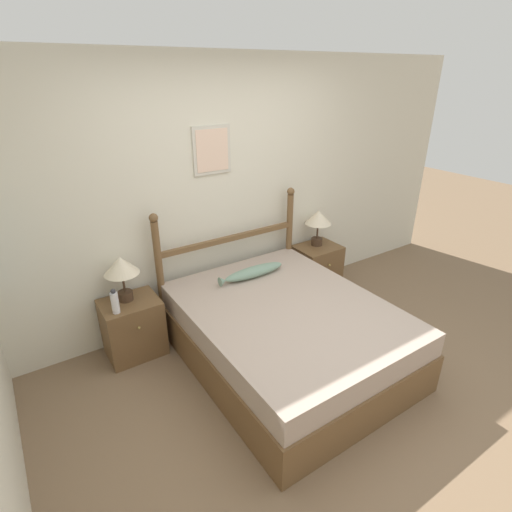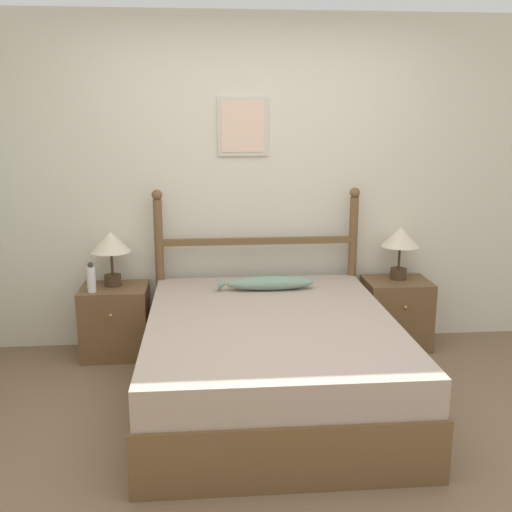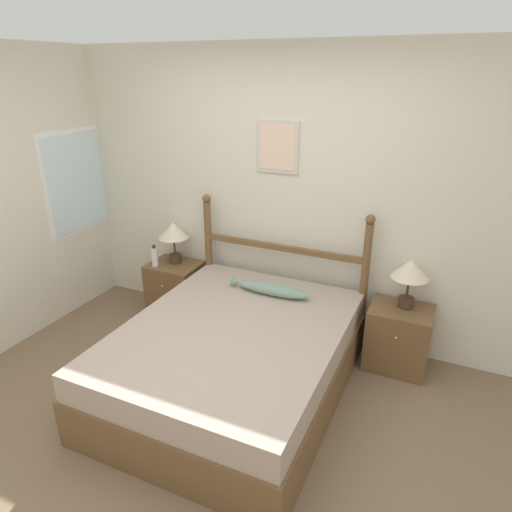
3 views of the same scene
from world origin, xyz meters
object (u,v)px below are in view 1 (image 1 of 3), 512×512
object	(u,v)px
nightstand_left	(133,327)
table_lamp_left	(121,268)
bed	(286,334)
table_lamp_right	(318,219)
bottle	(115,302)
fish_pillow	(253,272)
nightstand_right	(316,268)

from	to	relation	value
nightstand_left	table_lamp_left	bearing A→B (deg)	102.50
table_lamp_left	nightstand_left	bearing A→B (deg)	-77.50
bed	table_lamp_right	bearing A→B (deg)	38.88
nightstand_left	bottle	xyz separation A→B (m)	(-0.14, -0.11, 0.37)
bed	bottle	xyz separation A→B (m)	(-1.23, 0.74, 0.37)
bed	fish_pillow	size ratio (longest dim) A/B	2.83
bed	nightstand_right	distance (m)	1.39
table_lamp_right	fish_pillow	bearing A→B (deg)	-165.00
table_lamp_right	bottle	xyz separation A→B (m)	(-2.34, -0.16, -0.21)
nightstand_left	table_lamp_left	distance (m)	0.58
bed	fish_pillow	xyz separation A→B (m)	(0.05, 0.61, 0.33)
bed	bottle	world-z (taller)	bottle
nightstand_right	bottle	distance (m)	2.36
nightstand_right	fish_pillow	world-z (taller)	fish_pillow
table_lamp_left	fish_pillow	distance (m)	1.21
table_lamp_left	bottle	distance (m)	0.29
nightstand_left	bottle	world-z (taller)	bottle
nightstand_left	fish_pillow	xyz separation A→B (m)	(1.14, -0.24, 0.34)
table_lamp_right	nightstand_left	bearing A→B (deg)	-178.80
fish_pillow	table_lamp_right	bearing A→B (deg)	15.00
table_lamp_right	fish_pillow	size ratio (longest dim) A/B	0.59
nightstand_left	fish_pillow	bearing A→B (deg)	-11.87
table_lamp_left	bottle	bearing A→B (deg)	-129.02
nightstand_right	table_lamp_left	distance (m)	2.27
nightstand_left	nightstand_right	world-z (taller)	same
nightstand_right	table_lamp_left	world-z (taller)	table_lamp_left
nightstand_left	bottle	bearing A→B (deg)	-140.80
fish_pillow	nightstand_left	bearing A→B (deg)	168.13
nightstand_left	fish_pillow	world-z (taller)	fish_pillow
fish_pillow	table_lamp_left	bearing A→B (deg)	166.08
bed	table_lamp_left	xyz separation A→B (m)	(-1.10, 0.90, 0.58)
bottle	fish_pillow	bearing A→B (deg)	-5.65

